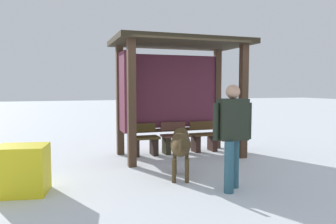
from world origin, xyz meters
TOP-DOWN VIEW (x-y plane):
  - ground_plane at (0.00, 0.00)m, footprint 60.00×60.00m
  - bus_shelter at (-0.09, 0.18)m, footprint 2.94×1.69m
  - bench_left_inside at (-0.74, 0.32)m, footprint 0.64×0.39m
  - bench_center_inside at (0.00, 0.32)m, footprint 0.64×0.37m
  - bench_right_inside at (0.74, 0.32)m, footprint 0.64×0.38m
  - person_walking at (-0.13, -2.49)m, footprint 0.62×0.35m
  - dog at (-0.60, -1.57)m, footprint 0.64×1.10m
  - grit_bin at (-3.09, -1.65)m, footprint 0.79×0.68m

SIDE VIEW (x-z plane):
  - ground_plane at x=0.00m, z-range 0.00..0.00m
  - bench_right_inside at x=0.74m, z-range -0.07..0.64m
  - bench_left_inside at x=-0.74m, z-range -0.07..0.64m
  - bench_center_inside at x=0.00m, z-range -0.07..0.65m
  - grit_bin at x=-3.09m, z-range 0.00..0.71m
  - dog at x=-0.60m, z-range 0.17..0.97m
  - person_walking at x=-0.13m, z-range 0.13..1.71m
  - bus_shelter at x=-0.09m, z-range 0.61..3.18m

